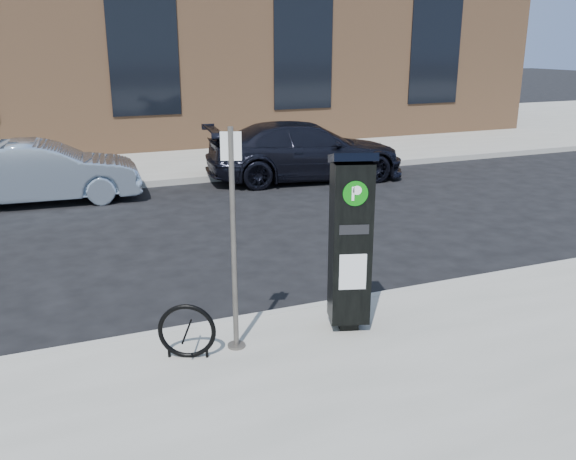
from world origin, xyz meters
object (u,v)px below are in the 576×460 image
bike_rack (187,332)px  car_dark (305,151)px  parking_kiosk (350,240)px  sign_pole (234,243)px  car_silver (43,172)px

bike_rack → car_dark: bearing=81.8°
parking_kiosk → sign_pole: 1.34m
parking_kiosk → car_silver: parking_kiosk is taller
parking_kiosk → car_dark: size_ratio=0.42×
sign_pole → car_silver: (-1.73, 8.09, -0.67)m
sign_pole → car_dark: bearing=81.9°
bike_rack → car_dark: 9.50m
sign_pole → bike_rack: (-0.54, -0.03, -0.88)m
parking_kiosk → car_dark: (3.06, 8.12, -0.49)m
sign_pole → car_dark: sign_pole is taller
sign_pole → car_silver: sign_pole is taller
bike_rack → car_dark: size_ratio=0.12×
car_silver → car_dark: bearing=-85.8°
parking_kiosk → car_silver: bearing=127.7°
sign_pole → bike_rack: 1.03m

